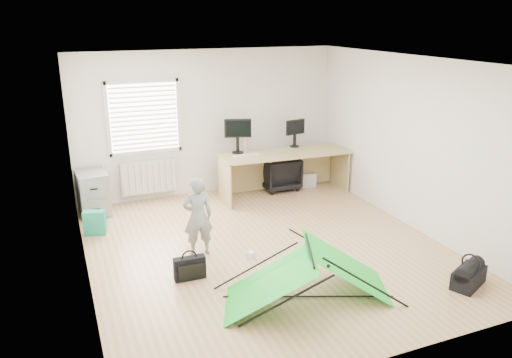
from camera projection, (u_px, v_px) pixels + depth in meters
name	position (u px, v px, depth m)	size (l,w,h in m)	color
ground	(266.00, 248.00, 7.37)	(5.50, 5.50, 0.00)	tan
back_wall	(209.00, 123.00, 9.37)	(5.00, 0.02, 2.70)	silver
window	(144.00, 117.00, 8.84)	(1.20, 0.06, 1.20)	silver
radiator	(149.00, 177.00, 9.14)	(1.00, 0.12, 0.60)	silver
desk	(284.00, 174.00, 9.44)	(2.42, 0.77, 0.83)	tan
filing_cabinet	(93.00, 193.00, 8.55)	(0.48, 0.64, 0.74)	gray
monitor_left	(238.00, 141.00, 9.23)	(0.50, 0.11, 0.47)	black
monitor_right	(295.00, 137.00, 9.68)	(0.41, 0.09, 0.40)	black
keyboard	(246.00, 155.00, 9.11)	(0.46, 0.16, 0.02)	beige
thermos	(246.00, 146.00, 9.28)	(0.07, 0.07, 0.26)	#BE6A81
office_chair	(279.00, 173.00, 9.79)	(0.70, 0.72, 0.65)	black
person	(198.00, 217.00, 7.00)	(0.42, 0.28, 1.16)	gray
kite	(309.00, 274.00, 5.97)	(2.07, 0.90, 0.64)	#12C525
storage_crate	(302.00, 179.00, 10.05)	(0.49, 0.35, 0.28)	silver
tote_bag	(95.00, 223.00, 7.77)	(0.33, 0.14, 0.39)	#1D8E6E
laptop_bag	(190.00, 268.00, 6.46)	(0.41, 0.12, 0.31)	black
white_box	(251.00, 255.00, 7.04)	(0.10, 0.10, 0.10)	silver
duffel_bag	(469.00, 278.00, 6.30)	(0.53, 0.27, 0.23)	black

